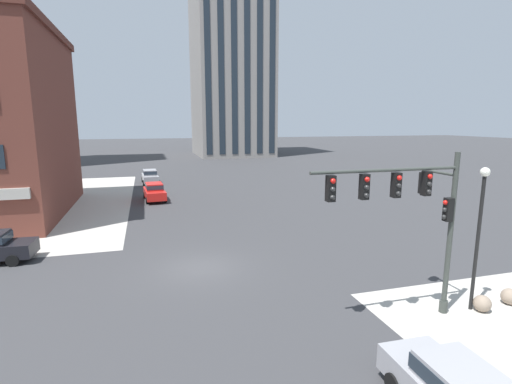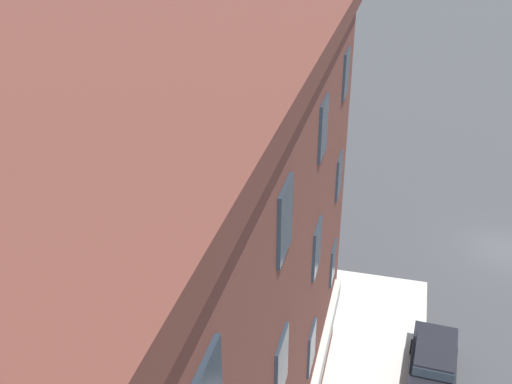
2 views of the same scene
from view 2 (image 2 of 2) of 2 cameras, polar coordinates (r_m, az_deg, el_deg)
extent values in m
plane|color=#38383A|center=(36.29, 21.63, -4.94)|extent=(320.00, 320.00, 0.00)
cube|color=black|center=(26.77, 15.72, -14.99)|extent=(4.49, 2.00, 0.76)
cube|color=black|center=(26.21, 15.90, -14.11)|extent=(2.19, 1.61, 0.60)
cube|color=#232D38|center=(26.21, 15.90, -14.11)|extent=(2.28, 1.65, 0.40)
cylinder|color=black|center=(28.03, 14.05, -13.49)|extent=(0.65, 0.26, 0.64)
cylinder|color=black|center=(28.10, 17.53, -13.94)|extent=(0.65, 0.26, 0.64)
cube|color=red|center=(36.10, -8.01, -1.93)|extent=(2.11, 4.53, 0.76)
cube|color=red|center=(35.81, -8.31, -0.96)|extent=(1.66, 2.22, 0.60)
cube|color=#232D38|center=(35.81, -8.31, -0.96)|extent=(1.70, 2.32, 0.40)
cylinder|color=black|center=(36.63, -5.56, -1.99)|extent=(0.27, 0.66, 0.64)
cylinder|color=black|center=(35.24, -6.24, -3.32)|extent=(0.27, 0.66, 0.64)
cylinder|color=black|center=(37.37, -9.61, -1.63)|extent=(0.27, 0.66, 0.64)
cylinder|color=black|center=(36.01, -10.43, -2.91)|extent=(0.27, 0.66, 0.64)
cylinder|color=black|center=(41.04, -20.16, -0.24)|extent=(0.26, 0.65, 0.64)
cylinder|color=black|center=(39.80, -21.29, -1.35)|extent=(0.26, 0.65, 0.64)
cube|color=#1E2833|center=(19.70, 5.07, -13.90)|extent=(1.10, 0.08, 1.50)
cube|color=#1E2833|center=(23.40, 7.01, -6.39)|extent=(1.10, 0.08, 1.50)
cube|color=#1E2833|center=(13.86, 2.32, -15.47)|extent=(1.10, 0.08, 1.50)
cube|color=#1E2833|center=(17.53, 5.55, -5.14)|extent=(1.10, 0.08, 1.50)
cube|color=#1E2833|center=(21.61, 7.55, 1.48)|extent=(1.10, 0.08, 1.50)
cube|color=#1E2833|center=(11.70, 2.65, -2.61)|extent=(1.10, 0.08, 1.50)
cube|color=#1E2833|center=(15.88, 6.13, 5.76)|extent=(1.10, 0.08, 1.50)
cube|color=#1E2833|center=(20.29, 8.17, 10.57)|extent=(1.10, 0.08, 1.50)
camera|label=1|loc=(39.33, 52.45, 0.43)|focal=26.85mm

